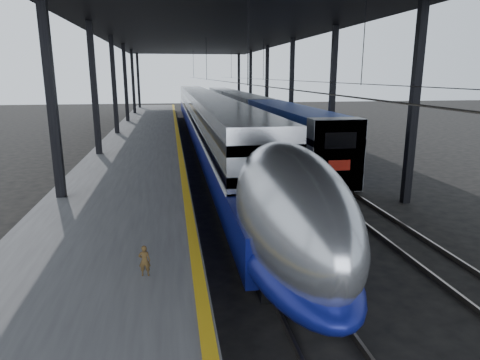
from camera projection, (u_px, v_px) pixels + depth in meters
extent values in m
plane|color=black|center=(214.00, 260.00, 14.00)|extent=(160.00, 160.00, 0.00)
cube|color=#4C4C4F|center=(141.00, 148.00, 32.50)|extent=(6.00, 80.00, 1.00)
cube|color=gold|center=(178.00, 140.00, 32.81)|extent=(0.30, 80.00, 0.01)
cube|color=slate|center=(204.00, 151.00, 33.34)|extent=(0.08, 80.00, 0.16)
cube|color=slate|center=(223.00, 151.00, 33.57)|extent=(0.08, 80.00, 0.16)
cube|color=slate|center=(267.00, 149.00, 34.12)|extent=(0.08, 80.00, 0.16)
cube|color=slate|center=(284.00, 149.00, 34.34)|extent=(0.08, 80.00, 0.16)
cube|color=black|center=(53.00, 111.00, 16.81)|extent=(0.35, 0.35, 9.00)
cube|color=black|center=(414.00, 106.00, 19.20)|extent=(0.35, 0.35, 9.00)
cube|color=black|center=(95.00, 98.00, 26.39)|extent=(0.35, 0.35, 9.00)
cube|color=black|center=(332.00, 96.00, 28.78)|extent=(0.35, 0.35, 9.00)
cube|color=black|center=(115.00, 92.00, 35.97)|extent=(0.35, 0.35, 9.00)
cube|color=black|center=(291.00, 91.00, 38.37)|extent=(0.35, 0.35, 9.00)
cube|color=black|center=(126.00, 88.00, 45.55)|extent=(0.35, 0.35, 9.00)
cube|color=black|center=(267.00, 87.00, 47.95)|extent=(0.35, 0.35, 9.00)
cube|color=black|center=(133.00, 86.00, 55.14)|extent=(0.35, 0.35, 9.00)
cube|color=black|center=(251.00, 85.00, 57.53)|extent=(0.35, 0.35, 9.00)
cube|color=black|center=(139.00, 84.00, 64.72)|extent=(0.35, 0.35, 9.00)
cube|color=black|center=(239.00, 84.00, 67.11)|extent=(0.35, 0.35, 9.00)
cube|color=black|center=(210.00, 27.00, 31.24)|extent=(18.00, 75.00, 0.45)
cylinder|color=slate|center=(212.00, 80.00, 32.15)|extent=(0.03, 74.00, 0.03)
cylinder|color=slate|center=(277.00, 80.00, 32.93)|extent=(0.03, 74.00, 0.03)
cube|color=#B0B2B7|center=(203.00, 113.00, 42.31)|extent=(2.80, 57.00, 3.87)
cube|color=navy|center=(205.00, 127.00, 41.16)|extent=(2.88, 62.00, 1.50)
cube|color=silver|center=(203.00, 117.00, 42.41)|extent=(2.90, 57.00, 0.10)
cube|color=black|center=(203.00, 101.00, 42.04)|extent=(2.84, 57.00, 0.41)
cube|color=black|center=(203.00, 113.00, 42.31)|extent=(2.84, 57.00, 0.41)
ellipsoid|color=#B0B2B7|center=(289.00, 212.00, 12.16)|extent=(2.80, 8.40, 3.87)
ellipsoid|color=navy|center=(288.00, 249.00, 12.43)|extent=(2.88, 8.40, 1.64)
ellipsoid|color=black|center=(322.00, 215.00, 9.48)|extent=(1.45, 2.20, 0.87)
cube|color=black|center=(288.00, 273.00, 12.61)|extent=(2.13, 2.60, 0.40)
cube|color=black|center=(213.00, 149.00, 33.69)|extent=(2.13, 2.60, 0.40)
cube|color=navy|center=(290.00, 133.00, 29.88)|extent=(2.69, 18.00, 3.65)
cube|color=gray|center=(335.00, 155.00, 21.83)|extent=(2.74, 1.20, 3.69)
cube|color=black|center=(341.00, 141.00, 21.04)|extent=(1.63, 0.06, 0.82)
cube|color=#AA180D|center=(339.00, 165.00, 21.34)|extent=(1.15, 0.06, 0.53)
cube|color=gray|center=(244.00, 111.00, 48.09)|extent=(2.69, 18.00, 3.65)
cube|color=gray|center=(223.00, 101.00, 66.30)|extent=(2.69, 18.00, 3.65)
cube|color=black|center=(318.00, 177.00, 24.55)|extent=(2.11, 2.40, 0.36)
cube|color=black|center=(249.00, 130.00, 45.63)|extent=(2.11, 2.40, 0.36)
imported|color=#4E381A|center=(145.00, 261.00, 10.61)|extent=(0.31, 0.21, 0.80)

